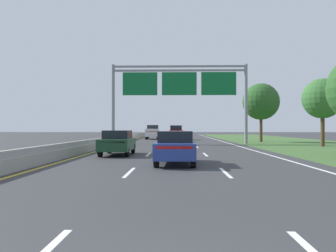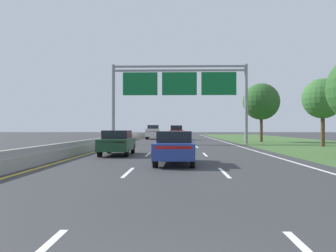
{
  "view_description": "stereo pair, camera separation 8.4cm",
  "coord_description": "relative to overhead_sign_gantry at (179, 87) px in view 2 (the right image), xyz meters",
  "views": [
    {
      "loc": [
        -0.04,
        -2.71,
        1.71
      ],
      "look_at": [
        -0.8,
        29.09,
        1.91
      ],
      "focal_mm": 36.63,
      "sensor_mm": 36.0,
      "label": 1
    },
    {
      "loc": [
        0.04,
        -2.7,
        1.71
      ],
      "look_at": [
        -0.8,
        29.09,
        1.91
      ],
      "focal_mm": 36.63,
      "sensor_mm": 36.0,
      "label": 2
    }
  ],
  "objects": [
    {
      "name": "lane_striping",
      "position": [
        -0.3,
        -0.53,
        -6.24
      ],
      "size": [
        11.96,
        106.0,
        0.01
      ],
      "color": "white",
      "rests_on": "ground"
    },
    {
      "name": "ground_plane",
      "position": [
        -0.3,
        -0.07,
        -6.25
      ],
      "size": [
        220.0,
        220.0,
        0.0
      ],
      "primitive_type": "plane",
      "color": "#333335"
    },
    {
      "name": "roadside_tree_far",
      "position": [
        10.18,
        4.92,
        -1.25
      ],
      "size": [
        4.53,
        4.53,
        7.28
      ],
      "color": "#4C3823",
      "rests_on": "ground"
    },
    {
      "name": "car_red_centre_lane_suv",
      "position": [
        -0.4,
        12.56,
        -5.15
      ],
      "size": [
        2.03,
        4.75,
        2.11
      ],
      "rotation": [
        0.0,
        0.0,
        1.6
      ],
      "color": "maroon",
      "rests_on": "ground"
    },
    {
      "name": "overhead_sign_gantry",
      "position": [
        0.0,
        0.0,
        0.0
      ],
      "size": [
        15.06,
        0.42,
        8.78
      ],
      "color": "gray",
      "rests_on": "ground"
    },
    {
      "name": "grass_verge_right",
      "position": [
        13.65,
        -0.07,
        -6.24
      ],
      "size": [
        14.0,
        110.0,
        0.02
      ],
      "primitive_type": "cube",
      "color": "#3D602D",
      "rests_on": "ground"
    },
    {
      "name": "pickup_truck_white",
      "position": [
        -4.02,
        15.58,
        -5.17
      ],
      "size": [
        2.09,
        5.43,
        2.2
      ],
      "rotation": [
        0.0,
        0.0,
        1.59
      ],
      "color": "silver",
      "rests_on": "ground"
    },
    {
      "name": "car_blue_centre_lane_sedan",
      "position": [
        -0.37,
        -21.45,
        -5.43
      ],
      "size": [
        1.9,
        4.43,
        1.57
      ],
      "rotation": [
        0.0,
        0.0,
        1.55
      ],
      "color": "navy",
      "rests_on": "ground"
    },
    {
      "name": "median_barrier_concrete",
      "position": [
        -6.9,
        -0.07,
        -5.89
      ],
      "size": [
        0.6,
        110.0,
        0.85
      ],
      "color": "#99968E",
      "rests_on": "ground"
    },
    {
      "name": "car_darkgreen_left_lane_sedan",
      "position": [
        -4.06,
        -16.1,
        -5.43
      ],
      "size": [
        1.85,
        4.41,
        1.57
      ],
      "rotation": [
        0.0,
        0.0,
        1.58
      ],
      "color": "#193D23",
      "rests_on": "ground"
    },
    {
      "name": "roadside_tree_mid",
      "position": [
        13.24,
        -5.72,
        -1.8
      ],
      "size": [
        3.71,
        3.71,
        6.32
      ],
      "color": "#4C3823",
      "rests_on": "ground"
    }
  ]
}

